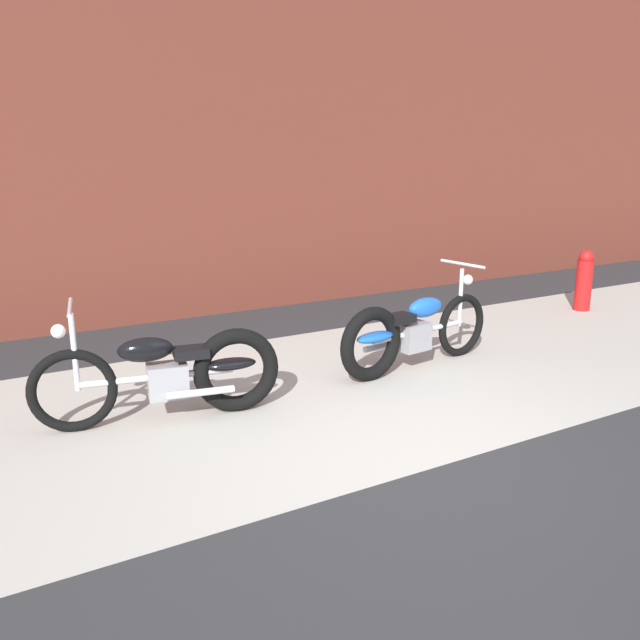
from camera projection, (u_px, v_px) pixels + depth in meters
name	position (u px, v px, depth m)	size (l,w,h in m)	color
ground_plane	(440.00, 466.00, 4.64)	(80.00, 80.00, 0.00)	#2D2D30
sidewalk_slab	(317.00, 390.00, 6.11)	(36.00, 3.50, 0.01)	#B2ADA3
brick_building_wall	(182.00, 110.00, 8.33)	(36.00, 0.50, 5.31)	brown
motorcycle_black	(177.00, 373.00, 5.37)	(1.99, 0.69, 1.03)	black
motorcycle_blue	(408.00, 332.00, 6.56)	(2.00, 0.58, 1.03)	black
fire_hydrant	(584.00, 280.00, 9.05)	(0.22, 0.22, 0.84)	red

